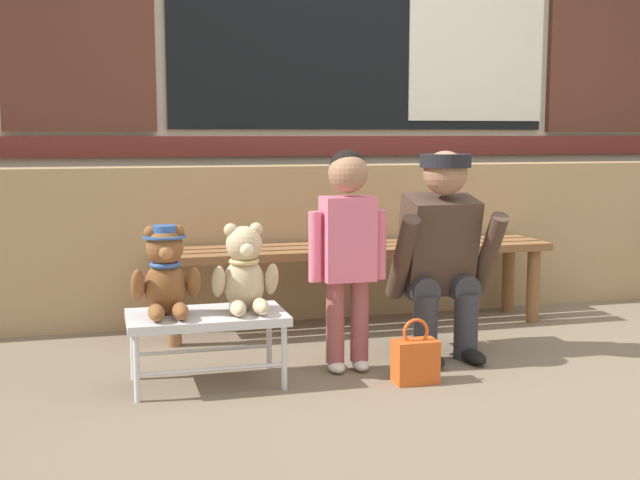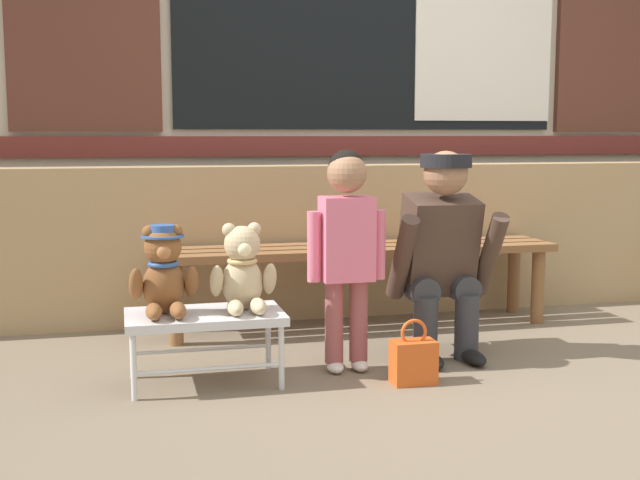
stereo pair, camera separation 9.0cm
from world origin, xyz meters
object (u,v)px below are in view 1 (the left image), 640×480
Objects in this scene: wooden_bench_long at (356,258)px; teddy_bear_with_hat at (166,273)px; small_display_bench at (207,321)px; handbag_on_ground at (415,360)px; child_standing at (348,236)px; adult_crouching at (442,253)px; teddy_bear_plain at (245,272)px.

wooden_bench_long is 5.78× the size of teddy_bear_with_hat.
wooden_bench_long is 3.28× the size of small_display_bench.
handbag_on_ground is at bearing -93.47° from wooden_bench_long.
teddy_bear_with_hat is 0.79m from child_standing.
small_display_bench is 0.67× the size of adult_crouching.
wooden_bench_long reaches higher than handbag_on_ground.
handbag_on_ground is (0.22, -0.24, -0.50)m from child_standing.
small_display_bench is at bearing -171.39° from adult_crouching.
teddy_bear_plain is 1.34× the size of handbag_on_ground.
adult_crouching reaches higher than handbag_on_ground.
teddy_bear_with_hat is at bearing 179.23° from small_display_bench.
wooden_bench_long reaches higher than small_display_bench.
child_standing is (0.78, 0.04, 0.12)m from teddy_bear_with_hat.
adult_crouching reaches higher than small_display_bench.
child_standing reaches higher than small_display_bench.
wooden_bench_long is 7.72× the size of handbag_on_ground.
small_display_bench is at bearing -175.84° from child_standing.
child_standing reaches higher than adult_crouching.
teddy_bear_plain is at bearing -170.04° from adult_crouching.
handbag_on_ground is (0.83, -0.20, -0.17)m from small_display_bench.
handbag_on_ground is at bearing -11.50° from teddy_bear_with_hat.
child_standing is at bearing 131.91° from handbag_on_ground.
child_standing is at bearing 3.14° from teddy_bear_with_hat.
small_display_bench is (-0.90, -0.80, -0.11)m from wooden_bench_long.
small_display_bench is 0.25m from teddy_bear_plain.
teddy_bear_plain reaches higher than small_display_bench.
adult_crouching is at bearing 9.96° from teddy_bear_plain.
child_standing reaches higher than wooden_bench_long.
wooden_bench_long is at bearing 69.59° from child_standing.
adult_crouching reaches higher than wooden_bench_long.
adult_crouching is (0.21, -0.63, 0.11)m from wooden_bench_long.
teddy_bear_plain is 0.79m from handbag_on_ground.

